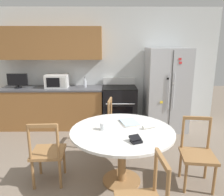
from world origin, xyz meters
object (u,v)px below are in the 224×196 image
at_px(refrigerator, 166,89).
at_px(oven_range, 119,107).
at_px(counter_bottle, 85,83).
at_px(dining_chair_far, 119,125).
at_px(microwave, 57,81).
at_px(dining_chair_left, 48,153).
at_px(wallet, 136,140).
at_px(dining_chair_right, 197,154).
at_px(countertop_tv, 18,80).
at_px(candle_glass, 103,127).

distance_m(refrigerator, oven_range, 1.08).
relative_size(counter_bottle, dining_chair_far, 0.26).
bearing_deg(counter_bottle, microwave, -178.87).
height_order(oven_range, dining_chair_left, oven_range).
relative_size(microwave, wallet, 2.93).
xyz_separation_m(oven_range, dining_chair_right, (0.92, -2.10, -0.03)).
xyz_separation_m(dining_chair_right, wallet, (-0.85, -0.28, 0.34)).
bearing_deg(dining_chair_right, countertop_tv, -26.53).
bearing_deg(wallet, microwave, 120.72).
bearing_deg(microwave, dining_chair_right, -43.01).
height_order(refrigerator, oven_range, refrigerator).
xyz_separation_m(oven_range, dining_chair_far, (-0.06, -1.03, -0.03)).
distance_m(dining_chair_far, candle_glass, 1.07).
bearing_deg(dining_chair_right, microwave, -35.63).
relative_size(refrigerator, countertop_tv, 4.10).
height_order(oven_range, candle_glass, oven_range).
height_order(microwave, counter_bottle, microwave).
distance_m(oven_range, dining_chair_left, 2.28).
distance_m(countertop_tv, candle_glass, 2.77).
distance_m(dining_chair_far, wallet, 1.39).
relative_size(dining_chair_right, dining_chair_far, 1.00).
bearing_deg(microwave, dining_chair_far, -39.41).
distance_m(dining_chair_left, candle_glass, 0.82).
height_order(refrigerator, dining_chair_right, refrigerator).
bearing_deg(oven_range, dining_chair_far, -93.22).
xyz_separation_m(candle_glass, wallet, (0.38, -0.36, -0.01)).
height_order(oven_range, microwave, microwave).
bearing_deg(dining_chair_left, oven_range, 60.05).
distance_m(refrigerator, countertop_tv, 3.20).
height_order(refrigerator, dining_chair_far, refrigerator).
distance_m(countertop_tv, counter_bottle, 1.44).
distance_m(candle_glass, wallet, 0.53).
bearing_deg(counter_bottle, dining_chair_far, -57.19).
bearing_deg(dining_chair_right, candle_glass, 3.45).
bearing_deg(dining_chair_right, wallet, 25.61).
relative_size(countertop_tv, dining_chair_left, 0.47).
xyz_separation_m(countertop_tv, candle_glass, (1.89, -2.01, -0.28)).
height_order(countertop_tv, wallet, countertop_tv).
distance_m(refrigerator, dining_chair_right, 2.07).
height_order(dining_chair_right, dining_chair_far, same).
bearing_deg(counter_bottle, dining_chair_right, -51.91).
xyz_separation_m(dining_chair_left, candle_glass, (0.74, 0.02, 0.36)).
height_order(dining_chair_right, dining_chair_left, same).
bearing_deg(dining_chair_far, microwave, -121.67).
bearing_deg(countertop_tv, wallet, -46.34).
bearing_deg(dining_chair_right, dining_chair_far, -39.83).
xyz_separation_m(counter_bottle, candle_glass, (0.45, -2.06, -0.19)).
distance_m(dining_chair_right, wallet, 0.96).
height_order(candle_glass, wallet, candle_glass).
relative_size(microwave, countertop_tv, 1.12).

